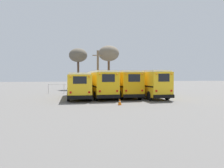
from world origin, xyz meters
The scene contains 10 objects.
ground_plane centered at (0.00, 0.00, 0.00)m, with size 160.00×160.00×0.00m, color #5B5956.
school_bus_0 centered at (-4.24, -0.35, 1.67)m, with size 2.98×9.76×3.04m.
school_bus_1 centered at (-1.41, -0.02, 1.80)m, with size 2.72×10.03×3.29m.
school_bus_2 centered at (1.41, 0.64, 1.79)m, with size 2.57×10.87×3.30m.
school_bus_3 centered at (4.24, -0.93, 1.82)m, with size 2.44×10.39×3.34m.
utility_pole centered at (-0.23, 9.46, 3.61)m, with size 1.80×0.35×7.02m.
bare_tree_0 centered at (2.45, 13.09, 6.85)m, with size 3.89×3.89×8.40m.
bare_tree_1 centered at (-2.94, 17.32, 6.77)m, with size 3.68×3.68×8.25m.
fence_line centered at (0.00, 7.69, 0.98)m, with size 16.54×0.06×1.42m.
traffic_cone centered at (-1.02, -7.69, 0.30)m, with size 0.36×0.36×0.60m.
Camera 1 is at (-6.28, -27.13, 2.69)m, focal length 35.00 mm.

